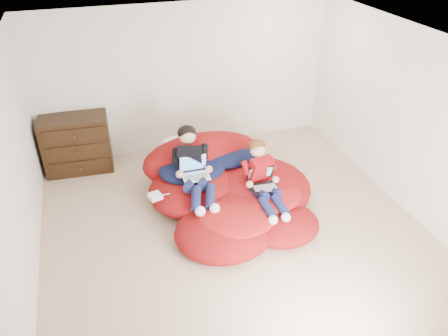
% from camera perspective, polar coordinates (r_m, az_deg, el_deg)
% --- Properties ---
extents(room_shell, '(5.10, 5.10, 2.77)m').
position_cam_1_polar(room_shell, '(5.89, 1.20, -6.15)').
color(room_shell, tan).
rests_on(room_shell, ground).
extents(dresser, '(1.08, 0.62, 0.94)m').
position_cam_1_polar(dresser, '(7.42, -18.67, 2.98)').
color(dresser, black).
rests_on(dresser, ground).
extents(beanbag_pile, '(2.37, 2.46, 0.91)m').
position_cam_1_polar(beanbag_pile, '(6.31, 0.53, -2.83)').
color(beanbag_pile, maroon).
rests_on(beanbag_pile, ground).
extents(cream_pillow, '(0.44, 0.28, 0.28)m').
position_cam_1_polar(cream_pillow, '(6.73, -6.57, 2.97)').
color(cream_pillow, white).
rests_on(cream_pillow, beanbag_pile).
extents(older_boy, '(0.46, 1.19, 0.81)m').
position_cam_1_polar(older_boy, '(6.04, -4.05, 0.60)').
color(older_boy, black).
rests_on(older_boy, beanbag_pile).
extents(younger_boy, '(0.38, 1.02, 0.77)m').
position_cam_1_polar(younger_boy, '(5.92, 5.06, -0.93)').
color(younger_boy, '#A00E14').
rests_on(younger_boy, beanbag_pile).
extents(laptop_white, '(0.37, 0.33, 0.27)m').
position_cam_1_polar(laptop_white, '(6.02, -3.85, -0.33)').
color(laptop_white, white).
rests_on(laptop_white, older_boy).
extents(laptop_black, '(0.38, 0.38, 0.25)m').
position_cam_1_polar(laptop_black, '(5.95, 5.10, -1.68)').
color(laptop_black, black).
rests_on(laptop_black, younger_boy).
extents(power_adapter, '(0.20, 0.20, 0.06)m').
position_cam_1_polar(power_adapter, '(5.96, -8.99, -3.67)').
color(power_adapter, white).
rests_on(power_adapter, beanbag_pile).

